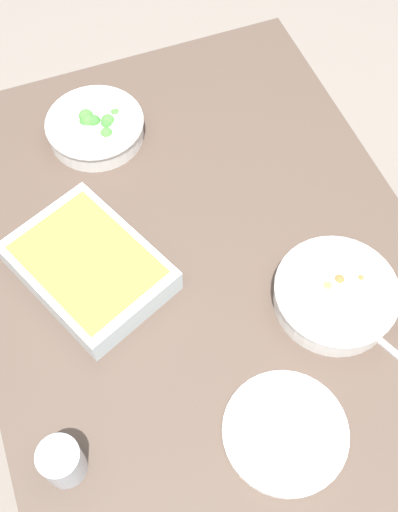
{
  "coord_description": "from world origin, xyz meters",
  "views": [
    {
      "loc": [
        0.6,
        -0.23,
        1.84
      ],
      "look_at": [
        0.0,
        0.0,
        0.74
      ],
      "focal_mm": 44.2,
      "sensor_mm": 36.0,
      "label": 1
    }
  ],
  "objects_px": {
    "drink_cup": "(63,462)",
    "side_plate": "(285,432)",
    "broccoli_bowl": "(95,127)",
    "stew_bowl": "(335,294)",
    "spoon_by_stew": "(376,337)",
    "baking_dish": "(89,266)"
  },
  "relations": [
    {
      "from": "stew_bowl",
      "to": "drink_cup",
      "type": "distance_m",
      "value": 0.58
    },
    {
      "from": "drink_cup",
      "to": "side_plate",
      "type": "distance_m",
      "value": 0.38
    },
    {
      "from": "broccoli_bowl",
      "to": "drink_cup",
      "type": "relative_size",
      "value": 2.59
    },
    {
      "from": "broccoli_bowl",
      "to": "spoon_by_stew",
      "type": "xyz_separation_m",
      "value": [
        0.67,
        0.35,
        -0.03
      ]
    },
    {
      "from": "broccoli_bowl",
      "to": "side_plate",
      "type": "xyz_separation_m",
      "value": [
        0.77,
        0.12,
        -0.02
      ]
    },
    {
      "from": "broccoli_bowl",
      "to": "drink_cup",
      "type": "xyz_separation_m",
      "value": [
        0.69,
        -0.25,
        0.01
      ]
    },
    {
      "from": "drink_cup",
      "to": "spoon_by_stew",
      "type": "relative_size",
      "value": 0.5
    },
    {
      "from": "baking_dish",
      "to": "stew_bowl",
      "type": "bearing_deg",
      "value": 61.82
    },
    {
      "from": "stew_bowl",
      "to": "drink_cup",
      "type": "height_order",
      "value": "drink_cup"
    },
    {
      "from": "broccoli_bowl",
      "to": "baking_dish",
      "type": "xyz_separation_m",
      "value": [
        0.34,
        -0.11,
        0.0
      ]
    },
    {
      "from": "broccoli_bowl",
      "to": "stew_bowl",
      "type": "bearing_deg",
      "value": 28.47
    },
    {
      "from": "baking_dish",
      "to": "spoon_by_stew",
      "type": "distance_m",
      "value": 0.57
    },
    {
      "from": "drink_cup",
      "to": "spoon_by_stew",
      "type": "xyz_separation_m",
      "value": [
        -0.02,
        0.6,
        -0.03
      ]
    },
    {
      "from": "stew_bowl",
      "to": "broccoli_bowl",
      "type": "relative_size",
      "value": 1.08
    },
    {
      "from": "broccoli_bowl",
      "to": "side_plate",
      "type": "height_order",
      "value": "broccoli_bowl"
    },
    {
      "from": "spoon_by_stew",
      "to": "baking_dish",
      "type": "bearing_deg",
      "value": -124.92
    },
    {
      "from": "stew_bowl",
      "to": "spoon_by_stew",
      "type": "height_order",
      "value": "stew_bowl"
    },
    {
      "from": "broccoli_bowl",
      "to": "baking_dish",
      "type": "relative_size",
      "value": 0.61
    },
    {
      "from": "drink_cup",
      "to": "side_plate",
      "type": "bearing_deg",
      "value": 77.91
    },
    {
      "from": "side_plate",
      "to": "spoon_by_stew",
      "type": "bearing_deg",
      "value": 113.22
    },
    {
      "from": "stew_bowl",
      "to": "spoon_by_stew",
      "type": "distance_m",
      "value": 0.11
    },
    {
      "from": "stew_bowl",
      "to": "baking_dish",
      "type": "bearing_deg",
      "value": -118.18
    }
  ]
}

